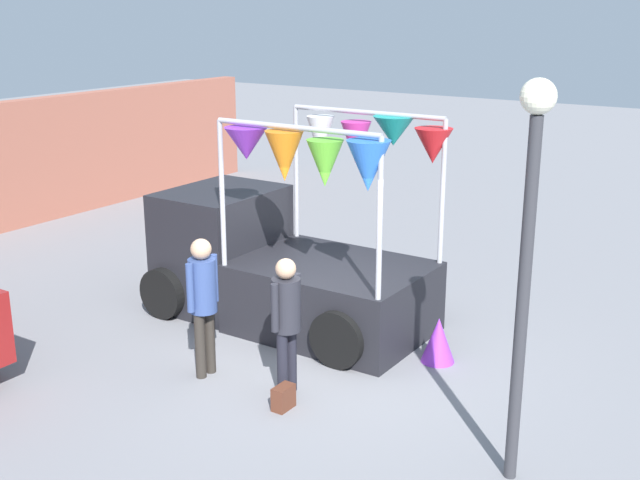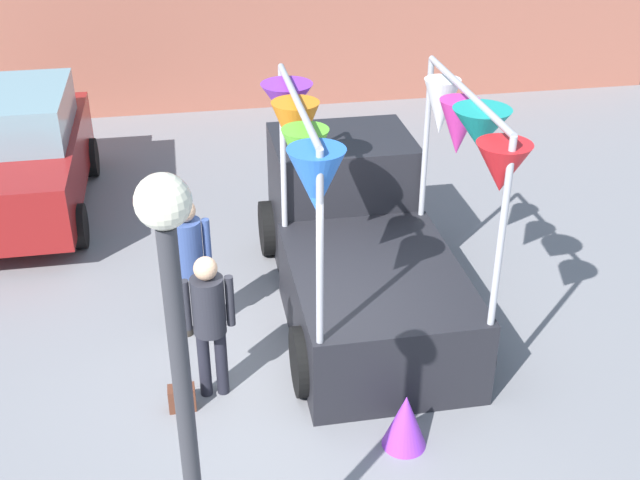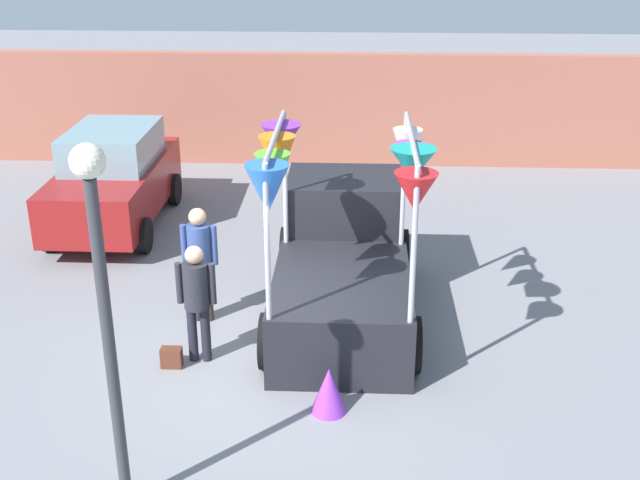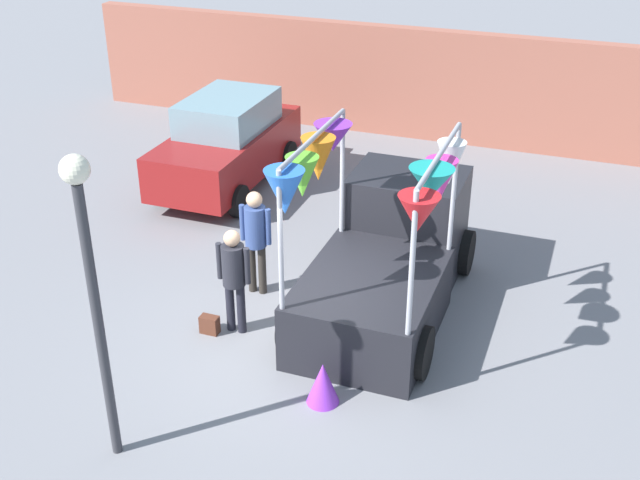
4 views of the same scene
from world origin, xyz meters
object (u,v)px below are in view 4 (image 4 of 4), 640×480
handbag (210,325)px  street_lamp (90,271)px  person_vendor (256,232)px  person_customer (234,272)px  parked_car (227,142)px  folded_kite_bundle_violet (323,383)px  vendor_truck (389,251)px

handbag → street_lamp: bearing=-87.5°
person_vendor → handbag: (-0.18, -1.33, -0.94)m
person_customer → person_vendor: size_ratio=0.95×
parked_car → folded_kite_bundle_violet: (4.30, -5.98, -0.64)m
vendor_truck → folded_kite_bundle_violet: vendor_truck is taller
street_lamp → person_customer: bearing=85.3°
parked_car → person_customer: bearing=-62.7°
vendor_truck → person_customer: (-1.89, -1.55, 0.08)m
handbag → person_customer: bearing=29.7°
person_vendor → parked_car: bearing=122.2°
person_customer → street_lamp: 3.25m
parked_car → folded_kite_bundle_violet: size_ratio=6.67×
folded_kite_bundle_violet → parked_car: bearing=125.7°
person_vendor → handbag: 1.64m
parked_car → person_vendor: 4.41m
person_vendor → handbag: person_vendor is taller
street_lamp → parked_car: bearing=106.4°
parked_car → handbag: (2.16, -5.06, -0.80)m
vendor_truck → folded_kite_bundle_violet: size_ratio=6.87×
vendor_truck → handbag: 2.95m
person_vendor → folded_kite_bundle_violet: 3.08m
person_vendor → street_lamp: size_ratio=0.46×
vendor_truck → street_lamp: street_lamp is taller
person_customer → street_lamp: bearing=-94.7°
handbag → folded_kite_bundle_violet: (2.14, -0.92, 0.16)m
folded_kite_bundle_violet → vendor_truck: bearing=87.8°
person_customer → street_lamp: street_lamp is taller
person_vendor → handbag: bearing=-97.9°
handbag → street_lamp: 3.58m
person_customer → vendor_truck: bearing=39.3°
vendor_truck → person_vendor: 2.11m
person_customer → parked_car: bearing=117.3°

